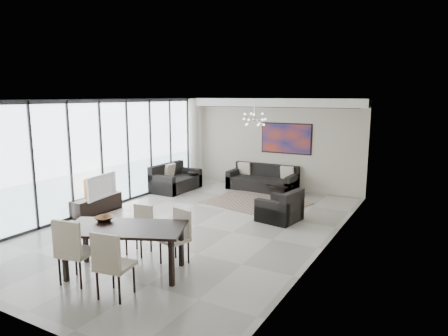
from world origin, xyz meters
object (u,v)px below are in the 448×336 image
Objects in this scene: television at (98,186)px; dining_table at (125,232)px; sofa_main at (263,181)px; tv_console at (97,205)px; coffee_table at (279,188)px.

television reaches higher than dining_table.
sofa_main is 6.81m from dining_table.
tv_console is at bearing -120.58° from sofa_main.
dining_table is at bearing -91.85° from coffee_table.
dining_table reaches higher than sofa_main.
sofa_main reaches higher than tv_console.
television reaches higher than tv_console.
coffee_table is at bearing -22.85° from sofa_main.
coffee_table is 0.40× the size of sofa_main.
dining_table is at bearing -134.81° from television.
sofa_main is at bearing -36.54° from television.
tv_console is 0.64× the size of dining_table.
tv_console is at bearing 143.73° from dining_table.
dining_table is (0.46, -6.78, 0.47)m from sofa_main.
television reaches higher than sofa_main.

